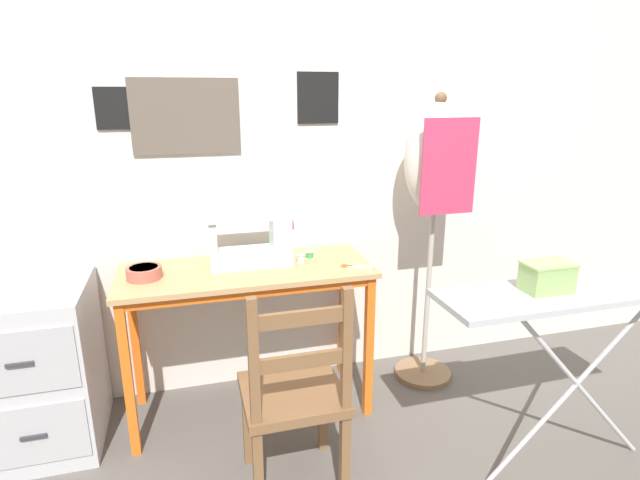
% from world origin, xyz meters
% --- Properties ---
extents(ground_plane, '(14.00, 14.00, 0.00)m').
position_xyz_m(ground_plane, '(0.00, 0.00, 0.00)').
color(ground_plane, '#5B5651').
extents(wall_back, '(10.00, 0.07, 2.55)m').
position_xyz_m(wall_back, '(-0.00, 0.55, 1.28)').
color(wall_back, silver).
rests_on(wall_back, ground_plane).
extents(sewing_table, '(1.20, 0.48, 0.77)m').
position_xyz_m(sewing_table, '(0.00, 0.23, 0.66)').
color(sewing_table, tan).
rests_on(sewing_table, ground_plane).
extents(sewing_machine, '(0.40, 0.16, 0.32)m').
position_xyz_m(sewing_machine, '(0.05, 0.28, 0.91)').
color(sewing_machine, silver).
rests_on(sewing_machine, sewing_table).
extents(fabric_bowl, '(0.16, 0.16, 0.05)m').
position_xyz_m(fabric_bowl, '(-0.46, 0.23, 0.80)').
color(fabric_bowl, '#B25647').
rests_on(fabric_bowl, sewing_table).
extents(scissors, '(0.15, 0.09, 0.01)m').
position_xyz_m(scissors, '(0.49, 0.13, 0.77)').
color(scissors, silver).
rests_on(scissors, sewing_table).
extents(thread_spool_near_machine, '(0.04, 0.04, 0.04)m').
position_xyz_m(thread_spool_near_machine, '(0.27, 0.25, 0.79)').
color(thread_spool_near_machine, silver).
rests_on(thread_spool_near_machine, sewing_table).
extents(thread_spool_mid_table, '(0.04, 0.04, 0.04)m').
position_xyz_m(thread_spool_mid_table, '(0.33, 0.31, 0.79)').
color(thread_spool_mid_table, green).
rests_on(thread_spool_mid_table, sewing_table).
extents(wooden_chair, '(0.40, 0.38, 0.92)m').
position_xyz_m(wooden_chair, '(0.10, -0.34, 0.43)').
color(wooden_chair, brown).
rests_on(wooden_chair, ground_plane).
extents(filing_cabinet, '(0.45, 0.54, 0.76)m').
position_xyz_m(filing_cabinet, '(-0.93, 0.24, 0.38)').
color(filing_cabinet, '#B7B7BC').
rests_on(filing_cabinet, ground_plane).
extents(dress_form, '(0.34, 0.32, 1.58)m').
position_xyz_m(dress_form, '(0.99, 0.28, 1.17)').
color(dress_form, '#846647').
rests_on(dress_form, ground_plane).
extents(ironing_board, '(1.28, 0.30, 0.85)m').
position_xyz_m(ironing_board, '(1.26, -0.55, 0.80)').
color(ironing_board, '#ADB2B7').
rests_on(ironing_board, ground_plane).
extents(storage_box, '(0.19, 0.12, 0.11)m').
position_xyz_m(storage_box, '(1.05, -0.54, 0.90)').
color(storage_box, '#8EB266').
rests_on(storage_box, ironing_board).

